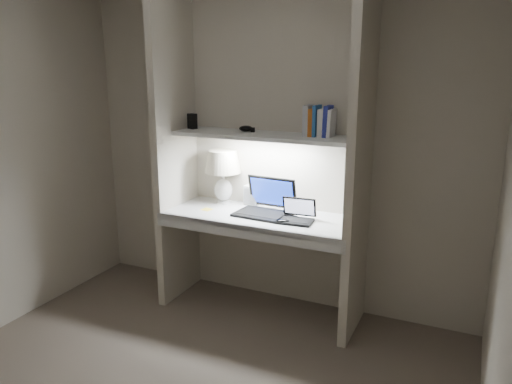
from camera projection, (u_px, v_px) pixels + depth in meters
The scene contains 17 objects.
back_wall at pixel (274, 146), 3.84m from camera, with size 3.20×0.01×2.50m, color beige.
alcove_panel_left at pixel (175, 145), 3.90m from camera, with size 0.06×0.55×2.50m, color beige.
alcove_panel_right at pixel (360, 159), 3.31m from camera, with size 0.06×0.55×2.50m, color beige.
desk at pixel (260, 217), 3.73m from camera, with size 1.40×0.55×0.04m, color white.
desk_apron at pixel (245, 232), 3.51m from camera, with size 1.46×0.03×0.10m, color silver.
shelf at pixel (265, 136), 3.66m from camera, with size 1.40×0.36×0.03m, color silver.
strip_light at pixel (265, 139), 3.67m from camera, with size 0.60×0.04×0.01m, color white.
table_lamp at pixel (223, 168), 3.97m from camera, with size 0.29×0.29×0.43m.
laptop_main at pixel (266, 206), 3.75m from camera, with size 0.42×0.37×0.26m.
laptop_netbook at pixel (297, 216), 3.57m from camera, with size 0.26×0.23×0.16m.
speaker at pixel (252, 195), 3.97m from camera, with size 0.11×0.08×0.16m, color silver.
mouse at pixel (283, 221), 3.52m from camera, with size 0.09×0.06×0.03m, color black.
cable_coil at pixel (291, 218), 3.63m from camera, with size 0.11×0.11×0.01m, color black.
sticky_note at pixel (207, 209), 3.86m from camera, with size 0.07×0.07×0.00m, color yellow.
book_row at pixel (319, 122), 3.51m from camera, with size 0.21×0.14×0.22m.
shelf_box at pixel (192, 121), 3.92m from camera, with size 0.07×0.05×0.12m, color black.
shelf_gadget at pixel (246, 129), 3.77m from camera, with size 0.11×0.08×0.05m, color black.
Camera 1 is at (1.46, -2.02, 1.88)m, focal length 35.00 mm.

